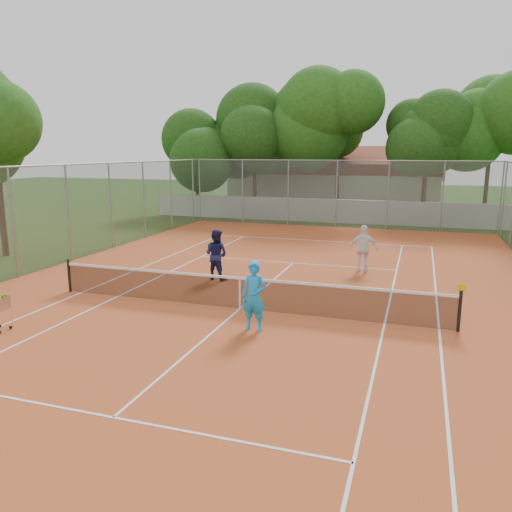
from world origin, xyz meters
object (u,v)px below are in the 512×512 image
(tennis_net, at_px, (240,293))
(clubhouse, at_px, (336,180))
(player_near, at_px, (254,296))
(player_far_right, at_px, (364,249))
(player_far_left, at_px, (216,255))

(tennis_net, relative_size, clubhouse, 0.72)
(player_near, bearing_deg, player_far_right, 78.70)
(player_near, height_order, player_far_right, player_near)
(tennis_net, distance_m, player_near, 1.86)
(player_far_left, bearing_deg, player_far_right, -140.24)
(clubhouse, relative_size, player_near, 9.08)
(tennis_net, bearing_deg, player_far_right, 63.22)
(tennis_net, height_order, player_near, player_near)
(player_near, bearing_deg, tennis_net, 125.28)
(tennis_net, relative_size, player_near, 6.58)
(clubhouse, xyz_separation_m, player_far_left, (0.02, -26.01, -1.28))
(tennis_net, xyz_separation_m, clubhouse, (-2.00, 29.00, 1.69))
(player_far_left, bearing_deg, tennis_net, 133.99)
(clubhouse, bearing_deg, player_near, -84.48)
(tennis_net, height_order, player_far_left, player_far_left)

